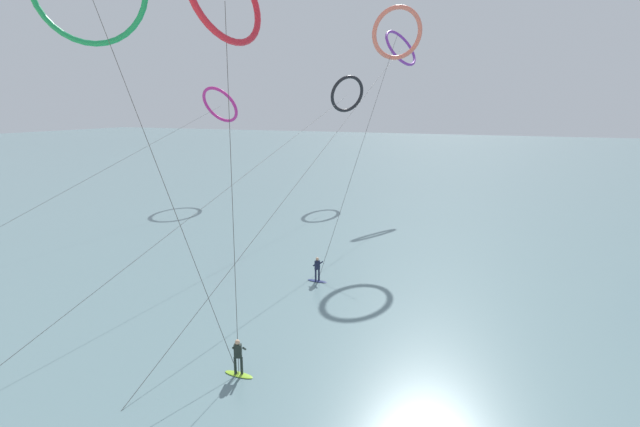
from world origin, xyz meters
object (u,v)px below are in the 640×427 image
at_px(surfer_lime, 238,360).
at_px(kite_charcoal, 347,94).
at_px(surfer_navy, 317,271).
at_px(kite_violet, 401,48).
at_px(kite_magenta, 220,105).
at_px(kite_coral, 397,33).

height_order(surfer_lime, kite_charcoal, kite_charcoal).
bearing_deg(kite_charcoal, surfer_navy, 53.63).
bearing_deg(surfer_navy, kite_violet, 32.27).
relative_size(kite_magenta, kite_charcoal, 0.78).
bearing_deg(kite_magenta, kite_charcoal, -145.09).
bearing_deg(kite_magenta, surfer_navy, 144.45).
distance_m(kite_violet, kite_charcoal, 8.58).
bearing_deg(surfer_lime, kite_charcoal, 82.14).
xyz_separation_m(kite_magenta, kite_coral, (24.76, -8.41, 6.11)).
relative_size(kite_violet, kite_coral, 2.46).
relative_size(surfer_navy, surfer_lime, 1.00).
xyz_separation_m(surfer_navy, kite_coral, (1.05, 15.56, 17.08)).
distance_m(kite_violet, kite_coral, 15.63).
height_order(surfer_navy, kite_magenta, kite_magenta).
bearing_deg(kite_violet, kite_coral, -147.33).
distance_m(surfer_navy, kite_magenta, 35.45).
height_order(kite_magenta, kite_charcoal, kite_charcoal).
xyz_separation_m(kite_coral, kite_charcoal, (-10.06, 15.31, -4.76)).
height_order(surfer_navy, kite_coral, kite_coral).
xyz_separation_m(surfer_navy, surfer_lime, (1.22, -11.67, 0.00)).
relative_size(surfer_lime, kite_coral, 0.08).
height_order(kite_violet, kite_charcoal, kite_violet).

